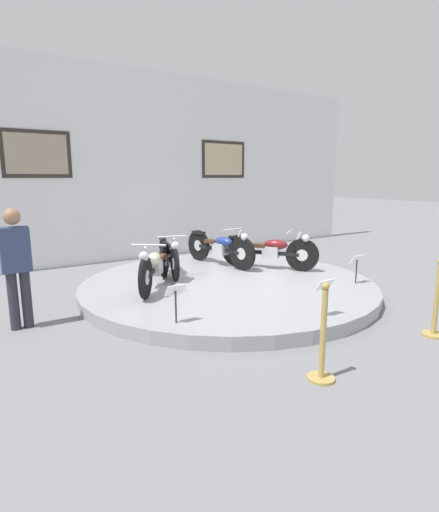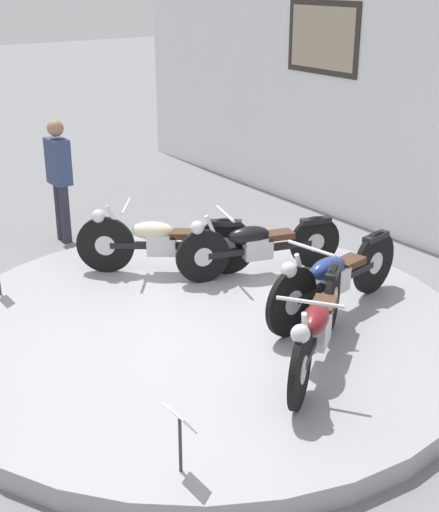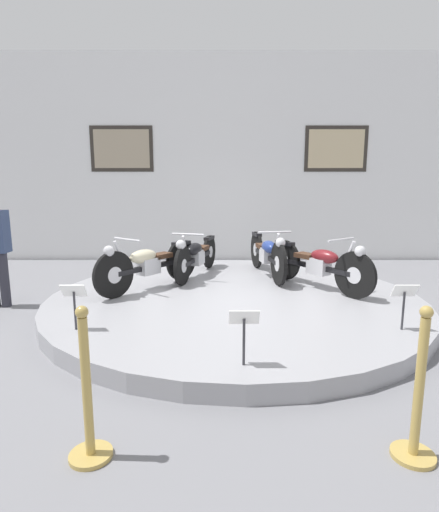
{
  "view_description": "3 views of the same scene",
  "coord_description": "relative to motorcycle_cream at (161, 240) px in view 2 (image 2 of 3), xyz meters",
  "views": [
    {
      "loc": [
        -3.97,
        -5.73,
        2.02
      ],
      "look_at": [
        -0.04,
        0.22,
        0.62
      ],
      "focal_mm": 28.0,
      "sensor_mm": 36.0,
      "label": 1
    },
    {
      "loc": [
        5.16,
        -3.5,
        3.4
      ],
      "look_at": [
        0.27,
        0.01,
        0.97
      ],
      "focal_mm": 50.0,
      "sensor_mm": 36.0,
      "label": 2
    },
    {
      "loc": [
        -0.21,
        -5.5,
        1.75
      ],
      "look_at": [
        -0.19,
        0.02,
        0.75
      ],
      "focal_mm": 28.0,
      "sensor_mm": 36.0,
      "label": 3
    }
  ],
  "objects": [
    {
      "name": "ground_plane",
      "position": [
        1.27,
        -0.32,
        -0.59
      ],
      "size": [
        60.0,
        60.0,
        0.0
      ],
      "primitive_type": "plane",
      "color": "slate"
    },
    {
      "name": "display_platform",
      "position": [
        1.27,
        -0.32,
        -0.49
      ],
      "size": [
        5.19,
        5.19,
        0.19
      ],
      "primitive_type": "cylinder",
      "color": "#99999E",
      "rests_on": "ground_plane"
    },
    {
      "name": "motorcycle_cream",
      "position": [
        0.0,
        0.0,
        0.0
      ],
      "size": [
        1.27,
        1.62,
        0.8
      ],
      "color": "black",
      "rests_on": "display_platform"
    },
    {
      "name": "motorcycle_black",
      "position": [
        0.66,
        0.83,
        -0.02
      ],
      "size": [
        0.69,
        1.89,
        0.78
      ],
      "color": "black",
      "rests_on": "display_platform"
    },
    {
      "name": "motorcycle_blue",
      "position": [
        1.87,
        0.84,
        0.01
      ],
      "size": [
        0.54,
        2.01,
        0.81
      ],
      "color": "black",
      "rests_on": "display_platform"
    },
    {
      "name": "motorcycle_maroon",
      "position": [
        2.54,
        -0.0,
        -0.0
      ],
      "size": [
        1.21,
        1.66,
        0.8
      ],
      "color": "black",
      "rests_on": "display_platform"
    },
    {
      "name": "info_placard_front_right",
      "position": [
        3.04,
        -1.71,
        -0.02
      ],
      "size": [
        0.26,
        0.11,
        0.51
      ],
      "color": "#333338",
      "rests_on": "display_platform"
    },
    {
      "name": "visitor_standing",
      "position": [
        -2.1,
        -0.26,
        0.33
      ],
      "size": [
        0.36,
        0.22,
        1.63
      ],
      "color": "#2D2D38",
      "rests_on": "ground_plane"
    }
  ]
}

